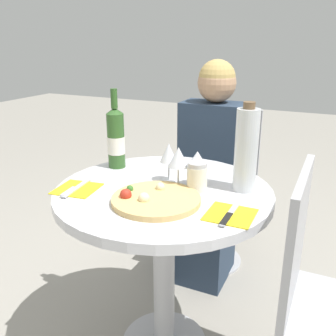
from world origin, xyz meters
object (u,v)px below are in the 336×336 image
Objects in this scene: chair_empty_side at (329,315)px; chair_behind_diner at (216,190)px; wine_bottle at (116,138)px; seated_diner at (209,180)px; dining_table at (164,223)px; pizza_large at (155,199)px; tall_carafe at (246,150)px.

chair_behind_diner is at bearing -142.30° from chair_empty_side.
chair_behind_diner is 0.83m from wine_bottle.
dining_table is at bearing 93.40° from seated_diner.
dining_table is 0.91× the size of chair_behind_diner.
pizza_large is at bearing 94.77° from seated_diner.
dining_table is 0.66m from seated_diner.
tall_carafe is at bearing -117.06° from chair_empty_side.
wine_bottle is at bearing -102.47° from chair_empty_side.
wine_bottle reaches higher than dining_table.
dining_table is at bearing -95.70° from chair_empty_side.
pizza_large is 0.91× the size of wine_bottle.
tall_carafe is (0.28, 0.12, 0.30)m from dining_table.
chair_behind_diner is 1.00× the size of chair_empty_side.
wine_bottle is 0.57m from tall_carafe.
seated_diner is 3.47× the size of wine_bottle.
chair_behind_diner is 1.08m from chair_empty_side.
tall_carafe is (0.31, -0.68, 0.47)m from chair_behind_diner.
wine_bottle is at bearing 154.46° from dining_table.
tall_carafe is at bearing 120.34° from seated_diner.
seated_diner reaches higher than chair_empty_side.
seated_diner is at bearing 94.77° from pizza_large.
chair_empty_side is at bearing 6.08° from pizza_large.
chair_behind_diner reaches higher than dining_table.
dining_table is 0.81m from chair_behind_diner.
dining_table is 0.20m from pizza_large.
dining_table is 2.65× the size of pizza_large.
pizza_large is (0.03, -0.13, 0.16)m from dining_table.
tall_carafe is (-0.35, 0.18, 0.47)m from chair_empty_side.
chair_empty_side reaches higher than pizza_large.
dining_table is 0.43m from wine_bottle.
dining_table is 2.41× the size of wine_bottle.
seated_diner is 3.82× the size of pizza_large.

